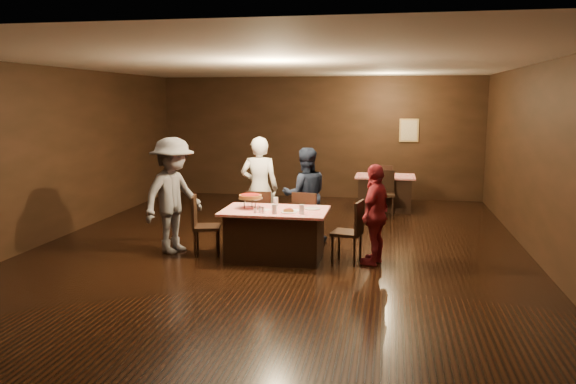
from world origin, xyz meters
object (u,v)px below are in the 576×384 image
(diner_white_jacket, at_px, (259,188))
(pizza_stand, at_px, (250,197))
(chair_back_far, at_px, (385,185))
(diner_navy_hoodie, at_px, (305,195))
(chair_far_left, at_px, (261,218))
(glass_front_right, at_px, (302,209))
(chair_end_left, at_px, (207,226))
(chair_end_right, at_px, (347,231))
(back_table, at_px, (385,192))
(chair_back_near, at_px, (384,194))
(chair_far_right, at_px, (308,219))
(diner_grey_knit, at_px, (173,195))
(glass_back, at_px, (276,202))
(diner_red_shirt, at_px, (375,214))
(glass_front_left, at_px, (274,209))
(main_table, at_px, (275,234))
(plate_empty, at_px, (312,209))

(diner_white_jacket, xyz_separation_m, pizza_stand, (0.12, -1.13, 0.05))
(chair_back_far, relative_size, diner_navy_hoodie, 0.58)
(chair_far_left, relative_size, diner_navy_hoodie, 0.58)
(glass_front_right, bearing_deg, chair_back_far, 77.29)
(chair_end_left, height_order, chair_end_right, same)
(back_table, bearing_deg, chair_back_near, -90.00)
(chair_far_right, height_order, chair_end_right, same)
(diner_grey_knit, bearing_deg, chair_far_left, -40.11)
(diner_navy_hoodie, distance_m, pizza_stand, 1.30)
(glass_back, bearing_deg, chair_back_far, 70.14)
(chair_end_left, bearing_deg, diner_red_shirt, -103.05)
(chair_end_left, xyz_separation_m, glass_front_left, (1.15, -0.30, 0.37))
(back_table, bearing_deg, glass_front_right, -104.32)
(diner_white_jacket, height_order, glass_front_right, diner_white_jacket)
(main_table, height_order, chair_end_right, chair_end_right)
(plate_empty, relative_size, glass_front_right, 1.79)
(chair_end_right, height_order, plate_empty, chair_end_right)
(chair_far_left, bearing_deg, chair_end_right, 152.11)
(chair_far_left, xyz_separation_m, plate_empty, (0.95, -0.60, 0.30))
(diner_grey_knit, bearing_deg, glass_front_right, -76.48)
(chair_end_right, height_order, chair_back_far, same)
(glass_front_left, bearing_deg, plate_empty, 41.99)
(chair_end_right, relative_size, glass_back, 6.79)
(plate_empty, relative_size, glass_back, 1.79)
(diner_grey_knit, bearing_deg, diner_white_jacket, -24.23)
(diner_red_shirt, bearing_deg, glass_back, -82.20)
(chair_far_left, relative_size, chair_end_left, 1.00)
(chair_far_right, xyz_separation_m, diner_red_shirt, (1.12, -0.74, 0.28))
(chair_far_left, bearing_deg, glass_front_right, 129.04)
(chair_far_right, relative_size, glass_front_left, 6.79)
(chair_end_right, relative_size, chair_back_near, 1.00)
(chair_end_right, xyz_separation_m, diner_grey_knit, (-2.78, 0.09, 0.45))
(chair_far_right, bearing_deg, chair_back_near, -102.12)
(chair_back_far, height_order, plate_empty, chair_back_far)
(diner_navy_hoodie, bearing_deg, diner_white_jacket, -19.02)
(plate_empty, distance_m, glass_back, 0.62)
(main_table, height_order, chair_far_left, chair_far_left)
(chair_end_right, distance_m, pizza_stand, 1.57)
(glass_front_left, bearing_deg, chair_end_right, 15.95)
(back_table, distance_m, chair_far_right, 3.76)
(back_table, relative_size, chair_back_near, 1.37)
(diner_white_jacket, distance_m, glass_back, 1.00)
(diner_grey_knit, bearing_deg, chair_back_near, -20.53)
(back_table, distance_m, chair_back_near, 0.71)
(chair_back_far, xyz_separation_m, glass_back, (-1.66, -4.60, 0.37))
(back_table, height_order, pizza_stand, pizza_stand)
(main_table, xyz_separation_m, pizza_stand, (-0.40, 0.05, 0.57))
(chair_back_near, height_order, plate_empty, chair_back_near)
(diner_red_shirt, relative_size, glass_back, 10.75)
(chair_end_right, xyz_separation_m, pizza_stand, (-1.50, 0.05, 0.48))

